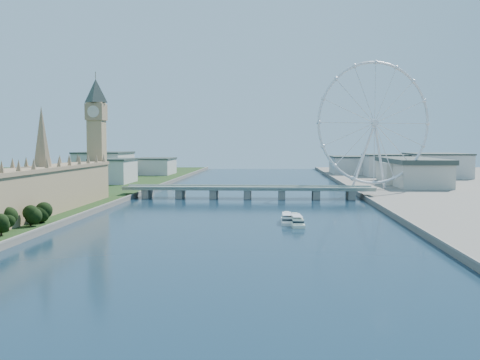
{
  "coord_description": "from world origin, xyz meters",
  "views": [
    {
      "loc": [
        23.02,
        -169.96,
        49.01
      ],
      "look_at": [
        -1.1,
        210.0,
        22.39
      ],
      "focal_mm": 40.0,
      "sensor_mm": 36.0,
      "label": 1
    }
  ],
  "objects": [
    {
      "name": "ground",
      "position": [
        0.0,
        0.0,
        0.0
      ],
      "size": [
        2000.0,
        2000.0,
        0.0
      ],
      "primitive_type": "plane",
      "color": "#173142",
      "rests_on": "ground"
    },
    {
      "name": "city_skyline",
      "position": [
        39.22,
        560.08,
        16.96
      ],
      "size": [
        505.0,
        280.0,
        32.0
      ],
      "color": "beige",
      "rests_on": "ground"
    },
    {
      "name": "london_eye",
      "position": [
        119.98,
        355.08,
        67.52
      ],
      "size": [
        113.6,
        39.12,
        124.3
      ],
      "color": "silver",
      "rests_on": "ground"
    },
    {
      "name": "county_hall",
      "position": [
        175.0,
        430.0,
        0.0
      ],
      "size": [
        54.0,
        144.0,
        35.0
      ],
      "primitive_type": null,
      "color": "beige",
      "rests_on": "ground"
    },
    {
      "name": "westminster_bridge",
      "position": [
        0.0,
        300.0,
        6.63
      ],
      "size": [
        220.0,
        22.0,
        9.5
      ],
      "color": "gray",
      "rests_on": "ground"
    },
    {
      "name": "big_ben",
      "position": [
        -128.0,
        278.0,
        66.57
      ],
      "size": [
        20.02,
        20.02,
        110.0
      ],
      "color": "tan",
      "rests_on": "ground"
    },
    {
      "name": "parliament_range",
      "position": [
        -128.0,
        170.0,
        18.48
      ],
      "size": [
        24.0,
        200.0,
        70.0
      ],
      "color": "tan",
      "rests_on": "ground"
    },
    {
      "name": "tour_boat_far",
      "position": [
        36.59,
        146.12,
        0.0
      ],
      "size": [
        9.79,
        30.0,
        6.52
      ],
      "primitive_type": null,
      "rotation": [
        0.0,
        0.0,
        0.08
      ],
      "color": "white",
      "rests_on": "ground"
    },
    {
      "name": "tour_boat_near",
      "position": [
        31.15,
        154.81,
        0.0
      ],
      "size": [
        7.34,
        28.41,
        6.26
      ],
      "primitive_type": null,
      "rotation": [
        0.0,
        0.0,
        -0.0
      ],
      "color": "white",
      "rests_on": "ground"
    }
  ]
}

